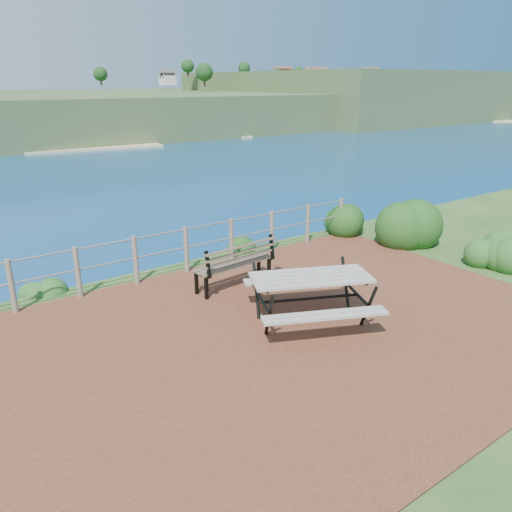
{
  "coord_description": "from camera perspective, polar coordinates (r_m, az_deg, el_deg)",
  "views": [
    {
      "loc": [
        -4.71,
        -5.69,
        3.9
      ],
      "look_at": [
        0.58,
        1.61,
        0.75
      ],
      "focal_mm": 35.0,
      "sensor_mm": 36.0,
      "label": 1
    }
  ],
  "objects": [
    {
      "name": "shrub_right_back",
      "position": [
        12.29,
        25.56,
        -1.21
      ],
      "size": [
        1.05,
        1.05,
        1.5
      ],
      "primitive_type": "ellipsoid",
      "color": "#214D1D",
      "rests_on": "ground"
    },
    {
      "name": "safety_railing",
      "position": [
        10.72,
        -7.99,
        1.0
      ],
      "size": [
        9.4,
        0.1,
        1.0
      ],
      "color": "#6B5B4C",
      "rests_on": "ground"
    },
    {
      "name": "shrub_lip_east",
      "position": [
        12.31,
        -1.55,
        0.79
      ],
      "size": [
        0.72,
        0.72,
        0.44
      ],
      "primitive_type": "ellipsoid",
      "color": "#133D12",
      "rests_on": "ground"
    },
    {
      "name": "picnic_table",
      "position": [
        8.45,
        6.23,
        -4.33
      ],
      "size": [
        2.14,
        1.59,
        0.84
      ],
      "rotation": [
        0.0,
        0.0,
        -0.43
      ],
      "color": "#A49D93",
      "rests_on": "ground"
    },
    {
      "name": "park_bench",
      "position": [
        9.85,
        -2.55,
        -0.08
      ],
      "size": [
        1.76,
        0.59,
        0.97
      ],
      "rotation": [
        0.0,
        0.0,
        0.09
      ],
      "color": "brown",
      "rests_on": "ground"
    },
    {
      "name": "shrub_right_edge",
      "position": [
        13.83,
        10.15,
        2.57
      ],
      "size": [
        1.0,
        1.0,
        1.43
      ],
      "primitive_type": "ellipsoid",
      "color": "#133D12",
      "rests_on": "ground"
    },
    {
      "name": "shrub_right_front",
      "position": [
        13.29,
        17.11,
        1.32
      ],
      "size": [
        1.35,
        1.35,
        1.91
      ],
      "primitive_type": "ellipsoid",
      "color": "#133D12",
      "rests_on": "ground"
    },
    {
      "name": "shrub_lip_west",
      "position": [
        10.71,
        -23.27,
        -3.74
      ],
      "size": [
        0.69,
        0.69,
        0.4
      ],
      "primitive_type": "ellipsoid",
      "color": "#214D1D",
      "rests_on": "ground"
    },
    {
      "name": "ground",
      "position": [
        8.35,
        3.3,
        -8.61
      ],
      "size": [
        10.0,
        7.0,
        0.12
      ],
      "primitive_type": "cube",
      "color": "brown",
      "rests_on": "ground"
    },
    {
      "name": "distant_bay",
      "position": [
        273.9,
        4.8,
        18.07
      ],
      "size": [
        290.0,
        232.36,
        24.0
      ],
      "color": "#3C5229",
      "rests_on": "ground"
    }
  ]
}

